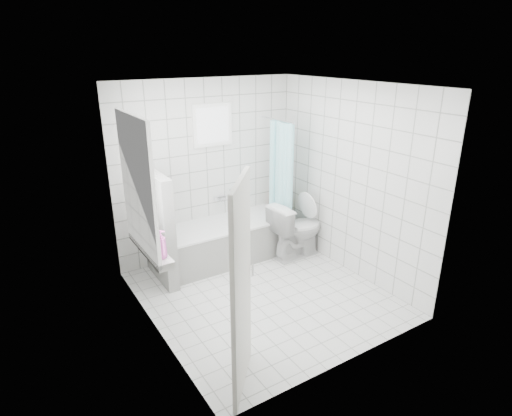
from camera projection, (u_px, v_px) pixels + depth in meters
ground at (263, 294)px, 5.50m from camera, size 3.00×3.00×0.00m
ceiling at (264, 85)px, 4.58m from camera, size 3.00×3.00×0.00m
wall_back at (207, 170)px, 6.23m from camera, size 2.80×0.02×2.60m
wall_front at (354, 245)px, 3.85m from camera, size 2.80×0.02×2.60m
wall_left at (148, 223)px, 4.34m from camera, size 0.02×3.00×2.60m
wall_right at (350, 180)px, 5.74m from camera, size 0.02×3.00×2.60m
window_left at (140, 187)px, 4.50m from camera, size 0.01×0.90×1.40m
window_back at (213, 125)px, 6.01m from camera, size 0.50×0.01×0.50m
window_sill at (150, 249)px, 4.78m from camera, size 0.18×1.02×0.08m
door at (241, 289)px, 3.72m from camera, size 0.55×0.64×2.00m
bathtub at (225, 241)px, 6.32m from camera, size 1.88×0.77×0.58m
partition_wall at (159, 228)px, 5.62m from camera, size 0.15×0.85×1.50m
tiled_ledge at (279, 221)px, 7.10m from camera, size 0.40×0.24×0.55m
toilet at (297, 229)px, 6.37m from camera, size 0.87×0.54×0.86m
curtain_rod at (277, 120)px, 6.14m from camera, size 0.02×0.80×0.02m
shower_curtain at (281, 182)px, 6.35m from camera, size 0.14×0.48×1.78m
tub_faucet at (220, 198)px, 6.44m from camera, size 0.18×0.06×0.06m
sill_bottles at (154, 240)px, 4.63m from camera, size 0.18×0.76×0.31m
ledge_bottles at (280, 199)px, 6.94m from camera, size 0.17×0.18×0.24m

